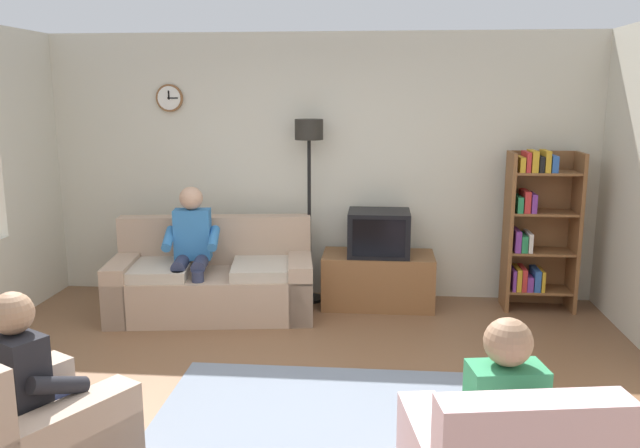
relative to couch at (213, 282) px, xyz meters
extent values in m
plane|color=brown|center=(0.97, -1.88, -0.31)|extent=(12.00, 12.00, 0.00)
cube|color=beige|center=(0.97, 0.78, 1.04)|extent=(6.20, 0.12, 2.70)
cylinder|color=brown|center=(-0.58, 0.70, 1.74)|extent=(0.28, 0.03, 0.28)
cylinder|color=white|center=(-0.58, 0.69, 1.74)|extent=(0.24, 0.01, 0.24)
cube|color=black|center=(-0.58, 0.68, 1.77)|extent=(0.02, 0.01, 0.09)
cube|color=black|center=(-0.54, 0.68, 1.74)|extent=(0.11, 0.01, 0.01)
cube|color=beige|center=(-1.89, 0.22, 1.09)|extent=(0.12, 1.10, 1.20)
cube|color=tan|center=(0.01, -0.05, -0.10)|extent=(2.00, 1.09, 0.42)
cube|color=tan|center=(-0.04, 0.30, 0.35)|extent=(1.91, 0.45, 0.48)
cube|color=tan|center=(0.84, 0.06, -0.03)|extent=(0.33, 0.86, 0.56)
cube|color=tan|center=(-0.83, -0.17, -0.03)|extent=(0.33, 0.86, 0.56)
cube|color=#BCAD99|center=(0.51, -0.04, 0.16)|extent=(0.69, 0.75, 0.10)
cube|color=#BCAD99|center=(-0.48, -0.17, 0.16)|extent=(0.69, 0.75, 0.10)
cube|color=brown|center=(1.59, 0.37, -0.05)|extent=(1.10, 0.56, 0.53)
cube|color=black|center=(1.59, 0.63, -0.02)|extent=(1.10, 0.04, 0.03)
cube|color=black|center=(1.59, 0.35, 0.44)|extent=(0.60, 0.48, 0.44)
cube|color=black|center=(1.59, 0.11, 0.44)|extent=(0.50, 0.01, 0.36)
cube|color=brown|center=(2.84, 0.42, 0.46)|extent=(0.04, 0.36, 1.55)
cube|color=brown|center=(3.48, 0.42, 0.46)|extent=(0.04, 0.36, 1.55)
cube|color=brown|center=(3.16, 0.59, 0.46)|extent=(0.64, 0.02, 1.55)
cube|color=brown|center=(3.16, 0.42, -0.12)|extent=(0.60, 0.34, 0.02)
cube|color=#72338C|center=(2.91, 0.40, 0.00)|extent=(0.03, 0.28, 0.21)
cube|color=gold|center=(2.95, 0.40, 0.00)|extent=(0.04, 0.28, 0.22)
cube|color=red|center=(3.00, 0.40, 0.00)|extent=(0.05, 0.28, 0.22)
cube|color=#72338C|center=(3.06, 0.40, -0.04)|extent=(0.06, 0.28, 0.14)
cube|color=#2D59A5|center=(3.13, 0.40, 0.00)|extent=(0.06, 0.28, 0.21)
cube|color=gold|center=(3.18, 0.40, -0.01)|extent=(0.03, 0.28, 0.20)
cube|color=brown|center=(3.16, 0.42, 0.27)|extent=(0.60, 0.34, 0.02)
cube|color=#72338C|center=(2.92, 0.40, 0.38)|extent=(0.06, 0.28, 0.21)
cube|color=#267F4C|center=(2.98, 0.40, 0.36)|extent=(0.06, 0.28, 0.16)
cube|color=silver|center=(3.04, 0.40, 0.37)|extent=(0.04, 0.28, 0.19)
cube|color=brown|center=(3.16, 0.42, 0.66)|extent=(0.60, 0.34, 0.02)
cube|color=#267F4C|center=(2.92, 0.40, 0.74)|extent=(0.05, 0.28, 0.15)
cube|color=red|center=(2.98, 0.40, 0.77)|extent=(0.06, 0.28, 0.21)
cube|color=#72338C|center=(3.05, 0.40, 0.76)|extent=(0.05, 0.28, 0.18)
cube|color=brown|center=(3.16, 0.42, 1.04)|extent=(0.60, 0.34, 0.02)
cube|color=gold|center=(2.92, 0.40, 1.13)|extent=(0.05, 0.28, 0.14)
cube|color=red|center=(2.97, 0.40, 1.15)|extent=(0.04, 0.28, 0.19)
cube|color=gold|center=(3.03, 0.40, 1.16)|extent=(0.06, 0.28, 0.20)
cube|color=black|center=(3.09, 0.40, 1.13)|extent=(0.05, 0.28, 0.15)
cube|color=gold|center=(3.15, 0.40, 1.16)|extent=(0.05, 0.28, 0.20)
cube|color=#2D59A5|center=(3.21, 0.40, 1.13)|extent=(0.06, 0.28, 0.16)
cylinder|color=black|center=(0.89, 0.47, -0.30)|extent=(0.28, 0.28, 0.03)
cylinder|color=black|center=(0.89, 0.47, 0.54)|extent=(0.04, 0.04, 1.70)
cylinder|color=black|center=(0.89, 0.47, 1.44)|extent=(0.28, 0.28, 0.20)
cube|color=tan|center=(-0.50, -2.72, -0.03)|extent=(0.57, 0.80, 0.56)
cube|color=slate|center=(1.23, -2.05, -0.31)|extent=(2.20, 1.70, 0.01)
cube|color=#3372B2|center=(-0.18, 0.00, 0.47)|extent=(0.36, 0.24, 0.48)
sphere|color=tan|center=(-0.18, -0.01, 0.82)|extent=(0.22, 0.22, 0.22)
cylinder|color=#2D334C|center=(-0.07, -0.18, 0.23)|extent=(0.18, 0.39, 0.13)
cylinder|color=#2D334C|center=(-0.25, -0.20, 0.23)|extent=(0.18, 0.39, 0.13)
cylinder|color=#2D334C|center=(-0.04, -0.37, -0.05)|extent=(0.12, 0.12, 0.52)
cylinder|color=#2D334C|center=(-0.22, -0.39, -0.05)|extent=(0.12, 0.12, 0.52)
cylinder|color=#3372B2|center=(0.04, -0.07, 0.45)|extent=(0.13, 0.34, 0.20)
cylinder|color=#3372B2|center=(-0.38, -0.13, 0.45)|extent=(0.13, 0.34, 0.20)
cube|color=black|center=(-0.27, -2.93, 0.35)|extent=(0.39, 0.34, 0.48)
sphere|color=#A37A5B|center=(-0.26, -2.92, 0.70)|extent=(0.22, 0.22, 0.22)
cylinder|color=#2D334C|center=(-0.25, -2.72, 0.11)|extent=(0.30, 0.39, 0.13)
cylinder|color=#2D334C|center=(-0.10, -2.81, 0.11)|extent=(0.30, 0.39, 0.13)
cylinder|color=#2D334C|center=(-0.16, -2.56, -0.11)|extent=(0.15, 0.15, 0.40)
cylinder|color=#2D334C|center=(0.00, -2.64, -0.11)|extent=(0.15, 0.15, 0.40)
cylinder|color=black|center=(-0.40, -2.74, 0.33)|extent=(0.24, 0.33, 0.20)
cylinder|color=black|center=(-0.04, -2.95, 0.33)|extent=(0.24, 0.33, 0.20)
cube|color=#338C59|center=(2.16, -3.10, 0.35)|extent=(0.37, 0.25, 0.48)
sphere|color=#A37A5B|center=(2.16, -3.09, 0.70)|extent=(0.22, 0.22, 0.22)
cylinder|color=#2D334C|center=(2.04, -2.93, 0.11)|extent=(0.19, 0.40, 0.13)
cylinder|color=#2D334C|center=(2.22, -2.90, 0.11)|extent=(0.19, 0.40, 0.13)
cylinder|color=#338C59|center=(1.94, -3.03, 0.33)|extent=(0.14, 0.34, 0.20)
cylinder|color=#338C59|center=(2.35, -2.96, 0.33)|extent=(0.14, 0.34, 0.20)
camera|label=1|loc=(1.57, -5.86, 1.79)|focal=36.15mm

